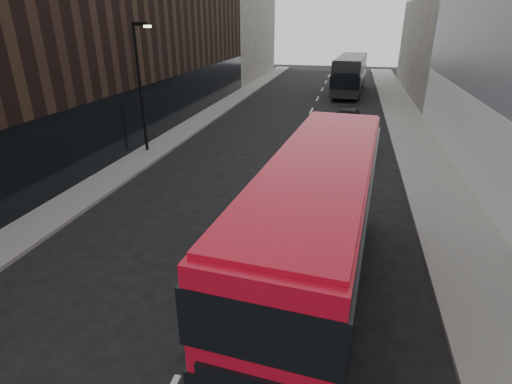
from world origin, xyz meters
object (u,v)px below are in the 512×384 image
Objects in this scene: street_lamp at (141,80)px; car_a at (326,146)px; red_bus at (318,224)px; grey_bus at (350,74)px; car_b at (351,144)px; car_c at (347,119)px.

street_lamp is 1.92× the size of car_a.
red_bus is at bearing -85.94° from car_a.
grey_bus is 22.00m from car_b.
car_c is at bearing 93.28° from red_bus.
street_lamp reaches higher than car_c.
red_bus reaches higher than car_a.
car_a is at bearing 97.11° from red_bus.
car_a is (10.30, 1.65, -3.56)m from street_lamp.
car_a is 6.77m from car_c.
car_b reaches higher than car_a.
car_b is (1.39, 0.26, 0.15)m from car_a.
car_a is (-0.88, -22.22, -1.42)m from grey_bus.
car_b is at bearing -84.30° from car_c.
red_bus is at bearing -90.48° from car_b.
red_bus is at bearing -88.89° from car_c.
car_c is (0.48, 19.70, -1.64)m from red_bus.
grey_bus reaches higher than car_a.
car_c is at bearing -85.51° from grey_bus.
car_c is at bearing 82.83° from car_a.
grey_bus is 2.56× the size of car_b.
grey_bus is (11.18, 23.87, -2.14)m from street_lamp.
red_bus is 19.77m from car_c.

